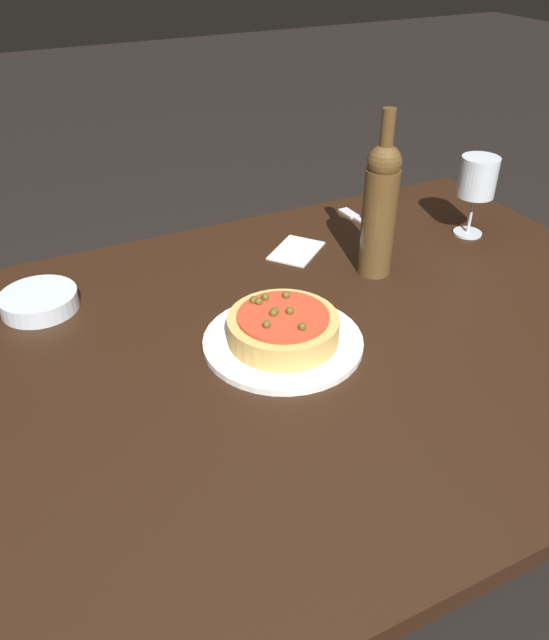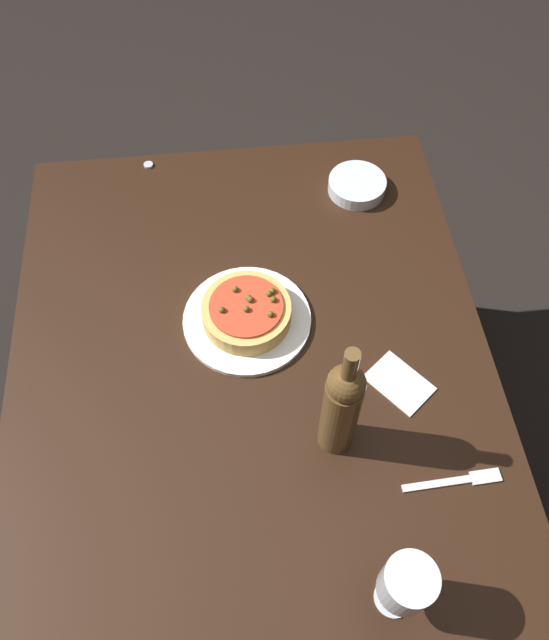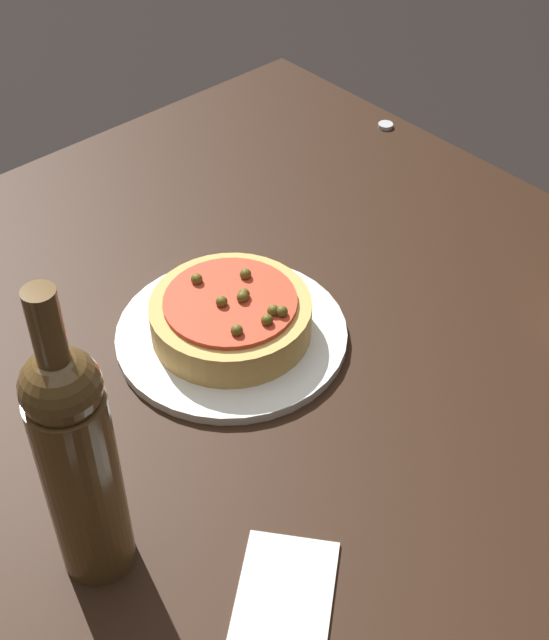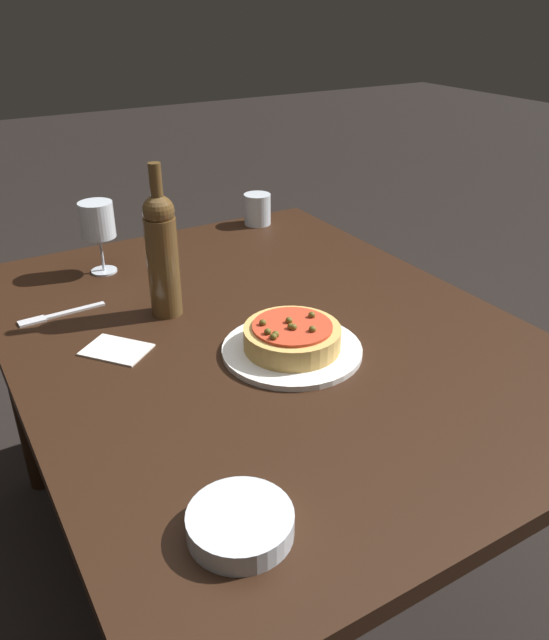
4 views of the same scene
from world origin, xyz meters
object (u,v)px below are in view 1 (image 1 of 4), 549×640
(dinner_plate, at_px, (282,340))
(fork, at_px, (361,221))
(wine_glass, at_px, (478,179))
(wine_bottle, at_px, (380,207))
(pizza, at_px, (282,326))
(side_bowl, at_px, (39,301))
(dining_table, at_px, (338,361))

(dinner_plate, bearing_deg, fork, -137.82)
(wine_glass, relative_size, wine_bottle, 0.55)
(pizza, xyz_separation_m, fork, (-0.40, -0.36, -0.03))
(pizza, bearing_deg, side_bowl, -40.04)
(wine_glass, bearing_deg, wine_bottle, 10.02)
(pizza, relative_size, fork, 1.01)
(dinner_plate, distance_m, wine_glass, 0.63)
(dinner_plate, xyz_separation_m, side_bowl, (0.36, -0.30, 0.01))
(dinner_plate, relative_size, wine_bottle, 0.83)
(dining_table, height_order, wine_bottle, wine_bottle)
(dinner_plate, distance_m, pizza, 0.03)
(wine_glass, bearing_deg, pizza, 18.49)
(pizza, relative_size, side_bowl, 1.34)
(side_bowl, relative_size, fork, 0.75)
(dining_table, bearing_deg, wine_glass, -156.80)
(side_bowl, xyz_separation_m, fork, (-0.76, -0.06, -0.01))
(wine_glass, bearing_deg, dinner_plate, 18.51)
(dinner_plate, distance_m, fork, 0.54)
(pizza, height_order, wine_glass, wine_glass)
(dining_table, distance_m, pizza, 0.16)
(wine_glass, height_order, side_bowl, wine_glass)
(dinner_plate, bearing_deg, pizza, -61.63)
(wine_bottle, bearing_deg, wine_glass, -169.98)
(fork, bearing_deg, dinner_plate, 130.00)
(dining_table, xyz_separation_m, dinner_plate, (0.12, -0.00, 0.08))
(wine_bottle, distance_m, fork, 0.28)
(side_bowl, bearing_deg, dining_table, 147.29)
(dinner_plate, bearing_deg, side_bowl, -40.05)
(wine_glass, xyz_separation_m, fork, (0.19, -0.16, -0.13))
(dining_table, xyz_separation_m, wine_bottle, (-0.17, -0.15, 0.22))
(fork, bearing_deg, wine_glass, -133.68)
(wine_bottle, bearing_deg, fork, -116.88)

